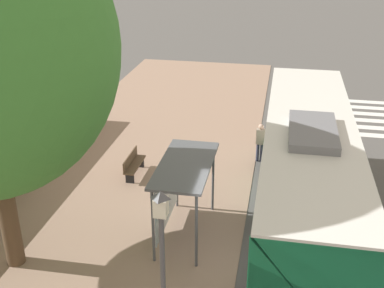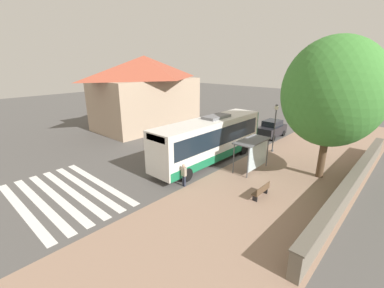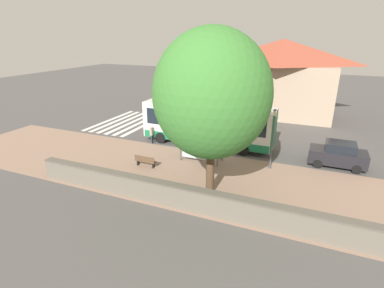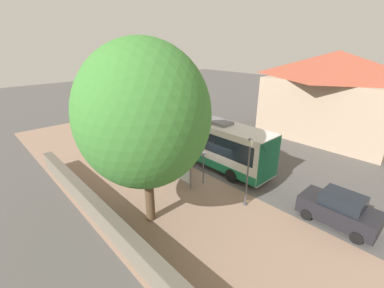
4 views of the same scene
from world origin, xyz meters
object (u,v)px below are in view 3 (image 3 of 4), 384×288
(pedestrian, at_px, (152,133))
(parked_car_behind_bus, at_px, (338,155))
(bus, at_px, (207,123))
(bus_shelter, at_px, (201,137))
(bench, at_px, (145,161))
(street_lamp_near, at_px, (273,134))
(shade_tree, at_px, (212,95))

(pedestrian, xyz_separation_m, parked_car_behind_bus, (1.06, -15.23, -0.03))
(bus, height_order, parked_car_behind_bus, bus)
(parked_car_behind_bus, bearing_deg, bus_shelter, 107.81)
(bus, xyz_separation_m, bench, (-6.22, 2.59, -1.52))
(bus, height_order, bench, bus)
(pedestrian, height_order, bench, pedestrian)
(bus, relative_size, bench, 6.97)
(parked_car_behind_bus, bearing_deg, street_lamp_near, 117.31)
(shade_tree, bearing_deg, bus, 21.41)
(pedestrian, bearing_deg, street_lamp_near, -96.81)
(bus, distance_m, bench, 6.91)
(bus_shelter, xyz_separation_m, street_lamp_near, (0.78, -5.18, 0.66))
(shade_tree, bearing_deg, parked_car_behind_bus, -44.94)
(pedestrian, distance_m, bench, 5.13)
(bus_shelter, relative_size, bench, 2.01)
(street_lamp_near, height_order, shade_tree, shade_tree)
(bench, height_order, shade_tree, shade_tree)
(bench, height_order, street_lamp_near, street_lamp_near)
(bus_shelter, xyz_separation_m, shade_tree, (-4.30, -2.30, 4.14))
(pedestrian, bearing_deg, shade_tree, -129.07)
(pedestrian, distance_m, shade_tree, 11.34)
(bus, distance_m, bus_shelter, 3.72)
(bus, xyz_separation_m, shade_tree, (-7.93, -3.11, 4.15))
(street_lamp_near, relative_size, parked_car_behind_bus, 1.14)
(bus, bearing_deg, bus_shelter, -167.48)
(pedestrian, xyz_separation_m, street_lamp_near, (-1.28, -10.70, 1.72))
(bus, xyz_separation_m, street_lamp_near, (-2.85, -5.98, 0.67))
(bus_shelter, distance_m, street_lamp_near, 5.28)
(bus, distance_m, shade_tree, 9.47)
(bench, bearing_deg, parked_car_behind_bus, -66.47)
(pedestrian, relative_size, shade_tree, 0.17)
(bench, bearing_deg, street_lamp_near, -68.56)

